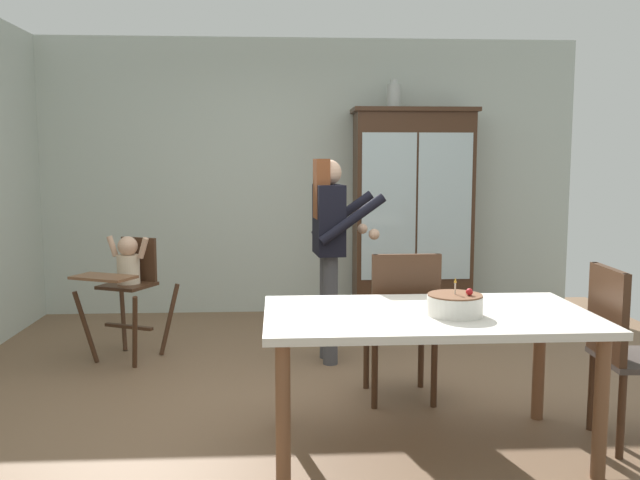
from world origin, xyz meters
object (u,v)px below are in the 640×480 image
at_px(dining_chair_far_side, 403,316).
at_px(dining_chair_right_end, 624,343).
at_px(ceramic_vase, 394,96).
at_px(dining_table, 427,328).
at_px(high_chair_with_toddler, 127,275).
at_px(adult_person, 330,235).
at_px(china_cabinet, 412,213).
at_px(birthday_cake, 455,305).

xyz_separation_m(dining_chair_far_side, dining_chair_right_end, (1.07, -0.68, 0.00)).
bearing_deg(ceramic_vase, dining_table, -95.94).
bearing_deg(dining_table, dining_chair_right_end, 0.67).
xyz_separation_m(ceramic_vase, high_chair_with_toddler, (-2.25, -1.34, -1.48)).
bearing_deg(adult_person, ceramic_vase, -30.90).
bearing_deg(high_chair_with_toddler, dining_chair_far_side, -4.56).
relative_size(china_cabinet, dining_chair_far_side, 2.10).
bearing_deg(adult_person, birthday_cake, -168.29).
distance_m(china_cabinet, dining_chair_right_end, 3.16).
xyz_separation_m(china_cabinet, dining_chair_right_end, (0.54, -3.08, -0.46)).
relative_size(china_cabinet, birthday_cake, 7.18).
height_order(dining_chair_far_side, dining_chair_right_end, same).
distance_m(china_cabinet, dining_chair_far_side, 2.50).
xyz_separation_m(adult_person, dining_chair_right_end, (1.45, -1.60, -0.41)).
bearing_deg(china_cabinet, adult_person, -121.63).
relative_size(ceramic_vase, dining_chair_right_end, 0.28).
relative_size(adult_person, dining_chair_right_end, 1.59).
bearing_deg(birthday_cake, dining_chair_right_end, 5.44).
distance_m(high_chair_with_toddler, dining_table, 2.60).
height_order(adult_person, dining_chair_right_end, adult_person).
relative_size(high_chair_with_toddler, dining_chair_far_side, 0.99).
bearing_deg(china_cabinet, dining_table, -99.52).
xyz_separation_m(high_chair_with_toddler, dining_chair_right_end, (2.99, -1.74, -0.10)).
height_order(china_cabinet, ceramic_vase, ceramic_vase).
bearing_deg(dining_table, adult_person, 103.67).
bearing_deg(dining_chair_far_side, ceramic_vase, -98.39).
bearing_deg(high_chair_with_toddler, birthday_cake, -17.39).
distance_m(dining_table, birthday_cake, 0.20).
distance_m(adult_person, birthday_cake, 1.78).
height_order(adult_person, dining_table, adult_person).
bearing_deg(dining_chair_right_end, dining_chair_far_side, 60.44).
bearing_deg(high_chair_with_toddler, china_cabinet, 53.16).
xyz_separation_m(birthday_cake, dining_chair_right_end, (0.94, 0.09, -0.24)).
bearing_deg(birthday_cake, dining_chair_far_side, 99.22).
distance_m(china_cabinet, dining_table, 3.16).
distance_m(adult_person, dining_chair_far_side, 1.08).
relative_size(birthday_cake, dining_chair_far_side, 0.29).
height_order(high_chair_with_toddler, adult_person, adult_person).
bearing_deg(birthday_cake, ceramic_vase, 86.36).
xyz_separation_m(ceramic_vase, dining_table, (-0.32, -3.10, -1.48)).
distance_m(china_cabinet, ceramic_vase, 1.14).
bearing_deg(ceramic_vase, dining_chair_right_end, -76.50).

